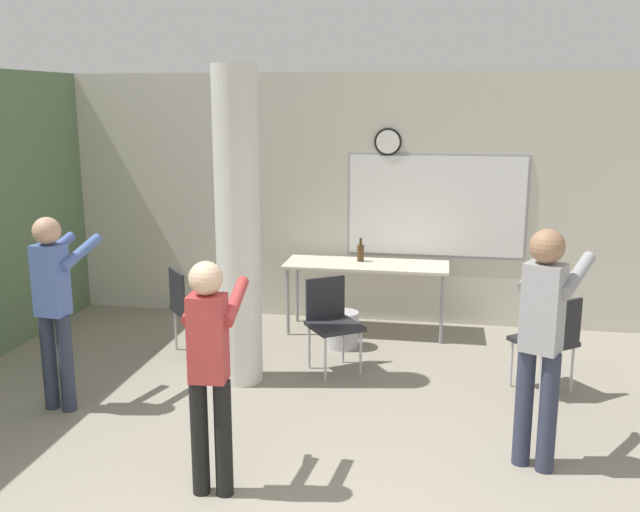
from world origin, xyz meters
name	(u,v)px	position (x,y,z in m)	size (l,w,h in m)	color
wall_back	(369,199)	(0.02, 5.06, 1.40)	(8.00, 0.15, 2.80)	beige
support_pillar	(238,229)	(-0.91, 2.98, 1.40)	(0.39, 0.39, 2.80)	silver
folding_table	(366,269)	(0.06, 4.54, 0.72)	(1.76, 0.61, 0.77)	beige
bottle_on_table	(361,252)	(-0.02, 4.64, 0.87)	(0.08, 0.08, 0.26)	#4C3319
waste_bin	(343,330)	(-0.11, 4.01, 0.19)	(0.31, 0.31, 0.38)	#B2B2B7
chair_near_pillar	(191,305)	(-1.59, 3.57, 0.51)	(0.62, 0.62, 0.87)	#232328
chair_mid_room	(550,337)	(1.80, 3.16, 0.51)	(0.62, 0.62, 0.87)	#232328
chair_table_front	(331,318)	(-0.14, 3.38, 0.51)	(0.61, 0.61, 0.87)	#232328
person_playing_side	(543,330)	(1.55, 1.83, 0.99)	(0.56, 0.70, 1.69)	#2D3347
person_playing_front	(210,359)	(-0.55, 1.12, 0.91)	(0.36, 0.61, 1.55)	black
person_watching_back	(54,298)	(-2.20, 2.14, 0.95)	(0.41, 0.61, 1.61)	#2D3347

